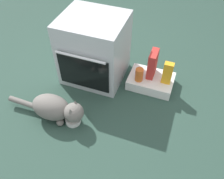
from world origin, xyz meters
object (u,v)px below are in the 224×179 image
(oven, at_px, (94,49))
(food_bowl, at_px, (73,120))
(cereal_box, at_px, (153,64))
(cat, at_px, (55,108))
(juice_carton, at_px, (168,73))
(sauce_jar, at_px, (139,75))
(pantry_cabinet, at_px, (151,81))

(oven, height_order, food_bowl, oven)
(food_bowl, height_order, cereal_box, cereal_box)
(cat, bearing_deg, juice_carton, 38.31)
(cat, distance_m, sauce_jar, 0.87)
(food_bowl, relative_size, juice_carton, 0.58)
(cat, relative_size, sauce_jar, 5.51)
(pantry_cabinet, xyz_separation_m, food_bowl, (-0.55, -0.71, -0.03))
(pantry_cabinet, bearing_deg, cereal_box, 109.88)
(food_bowl, distance_m, juice_carton, 1.00)
(oven, distance_m, cereal_box, 0.60)
(food_bowl, distance_m, cereal_box, 0.95)
(pantry_cabinet, distance_m, juice_carton, 0.23)
(food_bowl, xyz_separation_m, cereal_box, (0.53, 0.76, 0.22))
(pantry_cabinet, bearing_deg, sauce_jar, -145.68)
(cereal_box, bearing_deg, juice_carton, -20.33)
(juice_carton, bearing_deg, oven, -177.74)
(sauce_jar, height_order, juice_carton, juice_carton)
(oven, distance_m, cat, 0.71)
(oven, bearing_deg, food_bowl, -85.16)
(sauce_jar, bearing_deg, cereal_box, 51.71)
(food_bowl, xyz_separation_m, juice_carton, (0.70, 0.69, 0.20))
(sauce_jar, bearing_deg, juice_carton, 13.31)
(juice_carton, height_order, cereal_box, cereal_box)
(cereal_box, bearing_deg, oven, -171.20)
(sauce_jar, relative_size, cereal_box, 0.50)
(juice_carton, distance_m, cereal_box, 0.18)
(sauce_jar, distance_m, juice_carton, 0.27)
(sauce_jar, height_order, cereal_box, cereal_box)
(oven, height_order, pantry_cabinet, oven)
(food_bowl, xyz_separation_m, sauce_jar, (0.43, 0.63, 0.15))
(pantry_cabinet, relative_size, cat, 0.59)
(juice_carton, bearing_deg, pantry_cabinet, 174.02)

